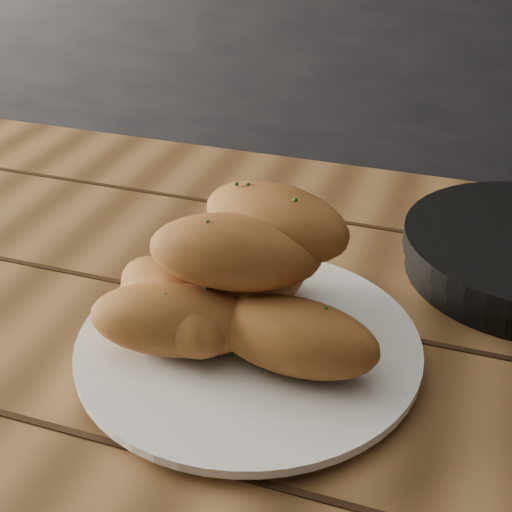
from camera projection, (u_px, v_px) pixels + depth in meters
The scene contains 4 objects.
counter at pixel (238, 73), 2.39m from camera, with size 2.80×0.60×0.90m, color black.
table at pixel (277, 464), 0.63m from camera, with size 1.63×0.94×0.75m.
plate at pixel (249, 346), 0.62m from camera, with size 0.30×0.30×0.02m.
bread_rolls at pixel (234, 286), 0.59m from camera, with size 0.26×0.21×0.13m.
Camera 1 is at (0.82, -0.52, 1.14)m, focal length 50.00 mm.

